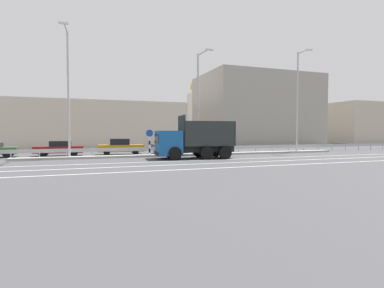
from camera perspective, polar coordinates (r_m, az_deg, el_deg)
The scene contains 18 objects.
ground_plane at distance 26.19m, azimuth 2.42°, elevation -2.52°, with size 320.00×320.00×0.00m, color #424244.
lane_strip_0 at distance 23.36m, azimuth 2.13°, elevation -3.09°, with size 56.29×0.16×0.01m, color silver.
lane_strip_1 at distance 21.11m, azimuth 4.63°, elevation -3.68°, with size 56.29×0.16×0.01m, color silver.
lane_strip_2 at distance 18.82m, azimuth 7.85°, elevation -4.42°, with size 56.29×0.16×0.01m, color silver.
median_island at distance 28.21m, azimuth 0.75°, elevation -1.99°, with size 30.96×1.10×0.18m, color gray.
median_guardrail at distance 29.26m, azimuth -0.04°, elevation -0.89°, with size 56.29×0.09×0.78m.
dump_truck at distance 24.76m, azimuth -1.13°, elevation 0.08°, with size 6.69×3.25×3.56m.
median_road_sign at distance 26.92m, azimuth -8.08°, elevation 0.29°, with size 0.69×0.16×2.44m.
street_lamp_1 at distance 26.57m, azimuth -22.53°, elevation 9.78°, with size 0.71×2.78×10.35m.
street_lamp_2 at distance 28.20m, azimuth 1.30°, elevation 8.59°, with size 0.71×2.55×9.52m.
street_lamp_3 at distance 33.89m, azimuth 19.55°, elevation 8.24°, with size 0.71×2.02×10.62m.
parked_car_2 at distance 29.89m, azimuth -23.92°, elevation -0.76°, with size 4.24×2.05×1.38m.
parked_car_3 at distance 29.86m, azimuth -13.42°, elevation -0.51°, with size 4.42×2.09×1.55m.
parked_car_4 at distance 30.87m, azimuth -3.95°, elevation -0.39°, with size 3.87×2.03×1.52m.
background_building_0 at distance 47.99m, azimuth -17.31°, elevation 3.41°, with size 23.84×14.34×6.42m, color beige.
background_building_1 at distance 54.68m, azimuth 12.11°, elevation 6.25°, with size 19.36×13.43×12.01m, color gray.
background_building_2 at distance 73.11m, azimuth 29.47°, elevation 3.42°, with size 17.82×12.99×7.99m, color #B7AD99.
church_tower at distance 61.92m, azimuth 1.17°, elevation 6.17°, with size 3.60×3.60×13.92m.
Camera 1 is at (-9.85, -24.17, 2.20)m, focal length 28.00 mm.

